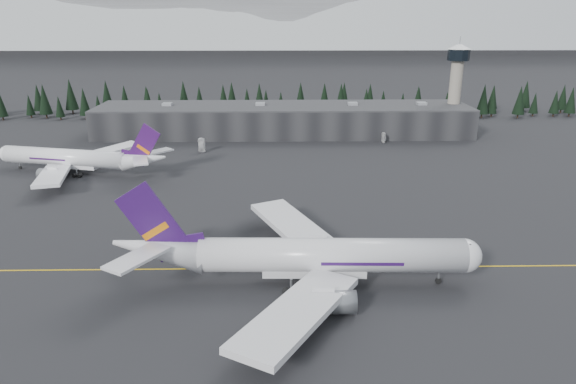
{
  "coord_description": "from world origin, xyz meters",
  "views": [
    {
      "loc": [
        -2.2,
        -96.63,
        49.13
      ],
      "look_at": [
        0.0,
        20.0,
        9.0
      ],
      "focal_mm": 32.0,
      "sensor_mm": 36.0,
      "label": 1
    }
  ],
  "objects_px": {
    "jet_main": "(299,256)",
    "jet_parked": "(80,159)",
    "control_tower": "(456,79)",
    "gse_vehicle_b": "(384,141)",
    "gse_vehicle_a": "(202,150)",
    "terminal": "(283,120)"
  },
  "relations": [
    {
      "from": "gse_vehicle_b",
      "to": "jet_main",
      "type": "bearing_deg",
      "value": -51.66
    },
    {
      "from": "control_tower",
      "to": "jet_main",
      "type": "relative_size",
      "value": 0.53
    },
    {
      "from": "control_tower",
      "to": "jet_parked",
      "type": "distance_m",
      "value": 156.06
    },
    {
      "from": "terminal",
      "to": "jet_main",
      "type": "xyz_separation_m",
      "value": [
        1.58,
        -133.29,
        -0.45
      ]
    },
    {
      "from": "terminal",
      "to": "gse_vehicle_b",
      "type": "xyz_separation_m",
      "value": [
        40.85,
        -17.73,
        -5.55
      ]
    },
    {
      "from": "terminal",
      "to": "jet_parked",
      "type": "xyz_separation_m",
      "value": [
        -67.19,
        -58.64,
        -1.28
      ]
    },
    {
      "from": "jet_main",
      "to": "control_tower",
      "type": "bearing_deg",
      "value": 63.26
    },
    {
      "from": "control_tower",
      "to": "jet_parked",
      "type": "bearing_deg",
      "value": -156.56
    },
    {
      "from": "terminal",
      "to": "jet_main",
      "type": "relative_size",
      "value": 2.27
    },
    {
      "from": "jet_main",
      "to": "jet_parked",
      "type": "relative_size",
      "value": 1.18
    },
    {
      "from": "jet_parked",
      "to": "gse_vehicle_a",
      "type": "height_order",
      "value": "jet_parked"
    },
    {
      "from": "control_tower",
      "to": "gse_vehicle_a",
      "type": "height_order",
      "value": "control_tower"
    },
    {
      "from": "control_tower",
      "to": "jet_parked",
      "type": "relative_size",
      "value": 0.63
    },
    {
      "from": "jet_parked",
      "to": "gse_vehicle_b",
      "type": "bearing_deg",
      "value": -145.79
    },
    {
      "from": "jet_main",
      "to": "jet_parked",
      "type": "xyz_separation_m",
      "value": [
        -68.76,
        74.64,
        -0.82
      ]
    },
    {
      "from": "control_tower",
      "to": "gse_vehicle_b",
      "type": "xyz_separation_m",
      "value": [
        -34.15,
        -20.73,
        -22.66
      ]
    },
    {
      "from": "terminal",
      "to": "gse_vehicle_b",
      "type": "bearing_deg",
      "value": -23.46
    },
    {
      "from": "gse_vehicle_a",
      "to": "terminal",
      "type": "bearing_deg",
      "value": 55.48
    },
    {
      "from": "gse_vehicle_a",
      "to": "gse_vehicle_b",
      "type": "relative_size",
      "value": 1.31
    },
    {
      "from": "control_tower",
      "to": "gse_vehicle_b",
      "type": "bearing_deg",
      "value": -148.73
    },
    {
      "from": "jet_parked",
      "to": "jet_main",
      "type": "bearing_deg",
      "value": 146.13
    },
    {
      "from": "gse_vehicle_b",
      "to": "control_tower",
      "type": "bearing_deg",
      "value": 88.38
    }
  ]
}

